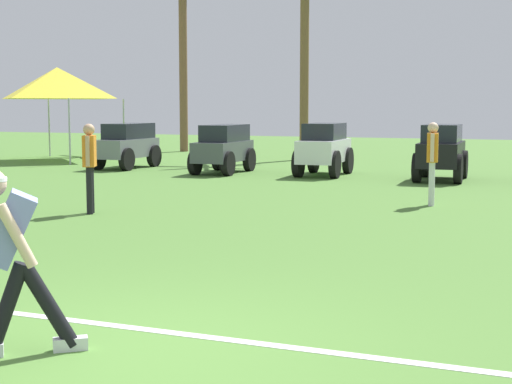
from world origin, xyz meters
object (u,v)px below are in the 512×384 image
parked_car_slot_d (441,151)px  event_tent (57,83)px  parked_car_slot_b (224,147)px  palm_tree_far_left (183,49)px  parked_car_slot_a (127,144)px  frisbee_thrower (12,251)px  teammate_midfield (90,160)px  palm_tree_left_of_centre (304,44)px  parked_car_slot_c (324,148)px  teammate_near_sideline (432,156)px

parked_car_slot_d → event_tent: (-13.34, 2.39, 1.89)m
parked_car_slot_b → palm_tree_far_left: 11.02m
parked_car_slot_a → palm_tree_far_left: size_ratio=0.35×
frisbee_thrower → teammate_midfield: (-3.95, 6.79, 0.15)m
palm_tree_left_of_centre → parked_car_slot_c: bearing=-65.9°
parked_car_slot_b → palm_tree_far_left: (-5.80, 8.72, 3.43)m
frisbee_thrower → teammate_near_sideline: (1.35, 10.17, 0.15)m
parked_car_slot_c → parked_car_slot_d: size_ratio=1.00×
parked_car_slot_a → parked_car_slot_c: parked_car_slot_c is taller
frisbee_thrower → parked_car_slot_a: (-8.65, 15.63, -0.07)m
palm_tree_far_left → parked_car_slot_c: bearing=-44.3°
palm_tree_left_of_centre → teammate_near_sideline: bearing=-60.1°
teammate_near_sideline → palm_tree_left_of_centre: bearing=119.9°
frisbee_thrower → parked_car_slot_a: size_ratio=0.58×
teammate_midfield → event_tent: 14.05m
palm_tree_left_of_centre → event_tent: size_ratio=1.94×
event_tent → teammate_midfield: bearing=-51.4°
parked_car_slot_c → event_tent: size_ratio=0.71×
parked_car_slot_d → teammate_near_sideline: bearing=-82.7°
teammate_near_sideline → teammate_midfield: bearing=-147.4°
teammate_midfield → parked_car_slot_a: 10.02m
teammate_near_sideline → event_tent: (-14.00, 7.52, 1.69)m
parked_car_slot_a → parked_car_slot_b: bearing=-6.9°
parked_car_slot_b → event_tent: (-7.36, 2.47, 1.91)m
parked_car_slot_d → palm_tree_far_left: palm_tree_far_left is taller
teammate_near_sideline → teammate_midfield: size_ratio=1.00×
palm_tree_far_left → palm_tree_left_of_centre: palm_tree_far_left is taller
frisbee_thrower → event_tent: bearing=125.6°
parked_car_slot_b → palm_tree_left_of_centre: palm_tree_left_of_centre is taller
palm_tree_left_of_centre → event_tent: bearing=-155.7°
teammate_midfield → parked_car_slot_d: bearing=61.4°
teammate_midfield → parked_car_slot_b: 8.54m
parked_car_slot_a → parked_car_slot_d: (9.34, -0.33, 0.02)m
teammate_near_sideline → parked_car_slot_c: size_ratio=0.65×
parked_car_slot_b → event_tent: size_ratio=0.73×
palm_tree_left_of_centre → parked_car_slot_a: bearing=-123.7°
parked_car_slot_a → parked_car_slot_b: 3.39m
parked_car_slot_a → parked_car_slot_d: size_ratio=1.01×
parked_car_slot_d → teammate_midfield: bearing=-118.6°
teammate_midfield → parked_car_slot_a: teammate_midfield is taller
teammate_near_sideline → teammate_midfield: (-5.29, -3.38, 0.00)m
teammate_near_sideline → parked_car_slot_d: teammate_near_sideline is taller
parked_car_slot_c → parked_car_slot_b: bearing=-173.7°
frisbee_thrower → parked_car_slot_d: bearing=87.4°
teammate_near_sideline → parked_car_slot_b: teammate_near_sideline is taller
parked_car_slot_b → palm_tree_far_left: bearing=123.6°
parked_car_slot_b → palm_tree_far_left: palm_tree_far_left is taller
teammate_near_sideline → teammate_midfield: 6.28m
frisbee_thrower → parked_car_slot_b: bearing=109.2°
teammate_midfield → frisbee_thrower: bearing=-59.8°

